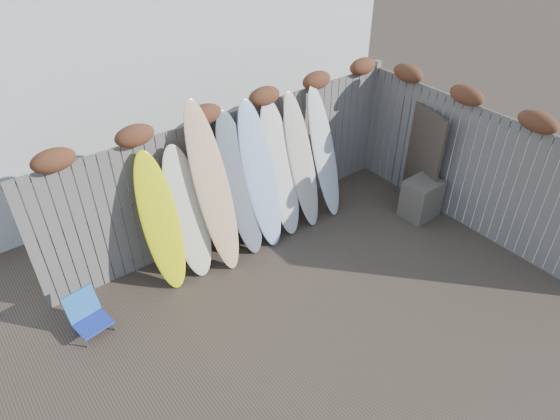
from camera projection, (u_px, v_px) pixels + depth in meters
ground at (335, 313)px, 6.63m from camera, size 80.00×80.00×0.00m
back_fence at (235, 162)px, 7.50m from camera, size 6.05×0.28×2.24m
right_fence at (474, 161)px, 7.59m from camera, size 0.28×4.40×2.24m
beach_chair at (87, 314)px, 6.28m from camera, size 0.48×0.50×0.55m
wooden_crate at (421, 198)px, 8.22m from camera, size 0.58×0.48×0.66m
lattice_panel at (418, 155)px, 8.34m from camera, size 0.38×1.10×1.70m
surfboard_0 at (161, 222)px, 6.65m from camera, size 0.56×0.72×1.93m
surfboard_1 at (188, 213)px, 6.85m from camera, size 0.58×0.70×1.89m
surfboard_2 at (213, 189)px, 6.86m from camera, size 0.55×0.86×2.42m
surfboard_3 at (240, 185)px, 7.19m from camera, size 0.58×0.78×2.14m
surfboard_4 at (260, 176)px, 7.33m from camera, size 0.54×0.78×2.20m
surfboard_5 at (280, 169)px, 7.58m from camera, size 0.53×0.74×2.10m
surfboard_6 at (302, 161)px, 7.75m from camera, size 0.50×0.77×2.12m
surfboard_7 at (324, 153)px, 7.98m from camera, size 0.51×0.78×2.11m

